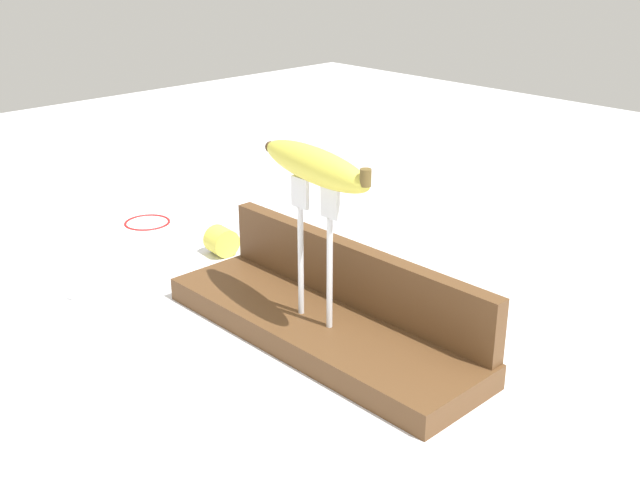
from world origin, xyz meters
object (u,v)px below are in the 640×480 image
fork_fallen_near (50,310)px  wire_coil (147,222)px  fork_stand_center (315,239)px  banana_chunk_near (221,241)px  banana_raised_center (315,165)px

fork_fallen_near → wire_coil: size_ratio=2.53×
fork_stand_center → fork_fallen_near: (-0.29, -0.20, -0.13)m
banana_chunk_near → banana_raised_center: bearing=-15.7°
banana_raised_center → fork_fallen_near: size_ratio=1.01×
banana_chunk_near → wire_coil: banana_chunk_near is taller
banana_raised_center → fork_fallen_near: bearing=-146.5°
fork_fallen_near → banana_chunk_near: (-0.00, 0.28, 0.02)m
banana_raised_center → fork_fallen_near: 0.42m
fork_fallen_near → wire_coil: bearing=126.4°
banana_raised_center → banana_chunk_near: banana_raised_center is taller
fork_stand_center → banana_raised_center: banana_raised_center is taller
fork_stand_center → banana_chunk_near: fork_stand_center is taller
wire_coil → banana_chunk_near: bearing=2.5°
banana_chunk_near → wire_coil: (-0.20, -0.01, -0.02)m
banana_raised_center → banana_chunk_near: size_ratio=4.23×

